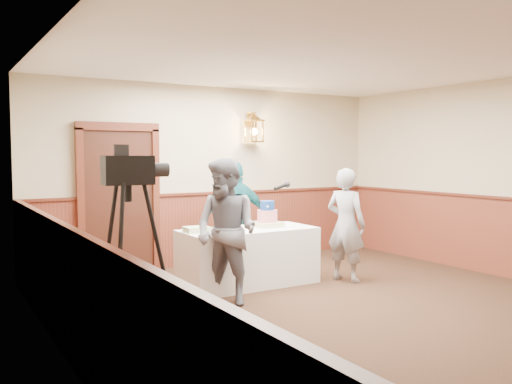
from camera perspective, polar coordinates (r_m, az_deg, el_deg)
ground at (r=6.04m, az=11.52°, el=-12.77°), size 7.00×7.00×0.00m
room_shell at (r=6.10m, az=8.44°, el=1.94°), size 6.02×7.02×2.81m
display_table at (r=7.24m, az=-0.83°, el=-6.83°), size 1.80×0.80×0.75m
tiered_cake at (r=7.37m, az=1.19°, el=-2.60°), size 0.35×0.35×0.35m
sheet_cake_yellow at (r=6.88m, az=-3.04°, el=-3.96°), size 0.39×0.33×0.07m
sheet_cake_green at (r=6.90m, az=-6.28°, el=-3.94°), size 0.31×0.25×0.07m
interviewer at (r=6.27m, az=-3.13°, el=-4.15°), size 1.59×1.02×1.69m
baker at (r=7.50m, az=9.45°, el=-3.42°), size 0.55×0.66×1.55m
assistant_p at (r=7.86m, az=-2.09°, el=-2.71°), size 1.00×0.51×1.63m
tv_camera_rig at (r=4.89m, az=-13.18°, el=-7.44°), size 0.68×0.63×1.72m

